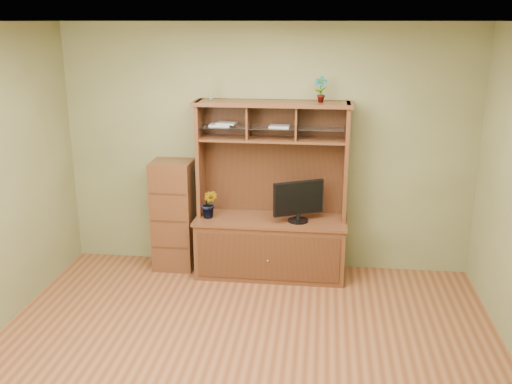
# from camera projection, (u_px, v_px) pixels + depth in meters

# --- Properties ---
(room) EXTENTS (4.54, 4.04, 2.74)m
(room) POSITION_uv_depth(u_px,v_px,m) (240.00, 206.00, 4.35)
(room) COLOR brown
(room) RESTS_ON ground
(media_hutch) EXTENTS (1.66, 0.61, 1.90)m
(media_hutch) POSITION_uv_depth(u_px,v_px,m) (271.00, 229.00, 6.23)
(media_hutch) COLOR #4F2D16
(media_hutch) RESTS_ON room
(monitor) EXTENTS (0.52, 0.29, 0.44)m
(monitor) POSITION_uv_depth(u_px,v_px,m) (298.00, 201.00, 6.01)
(monitor) COLOR black
(monitor) RESTS_ON media_hutch
(orchid_plant) EXTENTS (0.20, 0.17, 0.32)m
(orchid_plant) POSITION_uv_depth(u_px,v_px,m) (209.00, 204.00, 6.14)
(orchid_plant) COLOR #34581E
(orchid_plant) RESTS_ON media_hutch
(top_plant) EXTENTS (0.16, 0.12, 0.27)m
(top_plant) POSITION_uv_depth(u_px,v_px,m) (321.00, 89.00, 5.80)
(top_plant) COLOR #376121
(top_plant) RESTS_ON media_hutch
(reed_diffuser) EXTENTS (0.05, 0.05, 0.25)m
(reed_diffuser) POSITION_uv_depth(u_px,v_px,m) (211.00, 91.00, 5.95)
(reed_diffuser) COLOR silver
(reed_diffuser) RESTS_ON media_hutch
(magazines) EXTENTS (0.85, 0.18, 0.04)m
(magazines) POSITION_uv_depth(u_px,v_px,m) (241.00, 125.00, 6.01)
(magazines) COLOR #ABABB0
(magazines) RESTS_ON media_hutch
(side_cabinet) EXTENTS (0.44, 0.40, 1.23)m
(side_cabinet) POSITION_uv_depth(u_px,v_px,m) (174.00, 215.00, 6.38)
(side_cabinet) COLOR #4F2D16
(side_cabinet) RESTS_ON room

